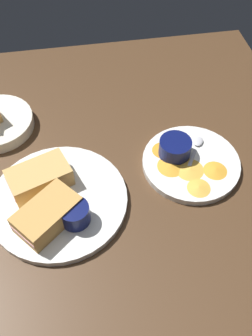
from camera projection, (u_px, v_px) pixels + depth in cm
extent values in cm
cube|color=#4C331E|center=(93.00, 189.00, 84.50)|extent=(110.00, 110.00, 3.00)
cylinder|color=white|center=(59.00, 200.00, 79.87)|extent=(29.62, 29.62, 1.60)
cube|color=tan|center=(40.00, 177.00, 79.70)|extent=(14.82, 11.60, 4.80)
cube|color=#DB938E|center=(40.00, 177.00, 79.70)|extent=(14.86, 11.12, 0.80)
cube|color=tan|center=(48.00, 215.00, 73.95)|extent=(14.84, 14.19, 4.80)
cube|color=#DB938E|center=(48.00, 215.00, 73.95)|extent=(14.64, 13.89, 0.80)
cylinder|color=#0C144C|center=(75.00, 214.00, 74.30)|extent=(6.16, 6.16, 4.38)
cylinder|color=black|center=(74.00, 209.00, 72.89)|extent=(5.05, 5.05, 0.60)
cube|color=silver|center=(47.00, 193.00, 79.84)|extent=(3.90, 4.91, 0.40)
ellipsoid|color=silver|center=(64.00, 207.00, 77.35)|extent=(3.67, 3.88, 0.80)
cylinder|color=white|center=(191.00, 163.00, 86.32)|extent=(22.68, 22.68, 1.60)
cylinder|color=#0C144C|center=(175.00, 148.00, 85.45)|extent=(7.47, 7.47, 4.11)
cylinder|color=olive|center=(176.00, 143.00, 84.16)|extent=(6.13, 6.13, 0.60)
cube|color=silver|center=(192.00, 158.00, 85.87)|extent=(3.54, 5.12, 0.40)
ellipsoid|color=silver|center=(198.00, 141.00, 88.92)|extent=(3.54, 3.88, 0.80)
cone|color=gold|center=(171.00, 165.00, 84.45)|extent=(8.46, 8.46, 0.60)
cone|color=orange|center=(163.00, 150.00, 87.44)|extent=(7.19, 7.19, 0.60)
cone|color=gold|center=(199.00, 187.00, 80.67)|extent=(6.67, 6.67, 0.60)
cone|color=gold|center=(215.00, 170.00, 83.66)|extent=(6.68, 6.68, 0.60)
cone|color=gold|center=(190.00, 169.00, 83.83)|extent=(9.19, 9.19, 0.60)
cone|color=gold|center=(172.00, 143.00, 88.68)|extent=(6.35, 6.35, 0.60)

